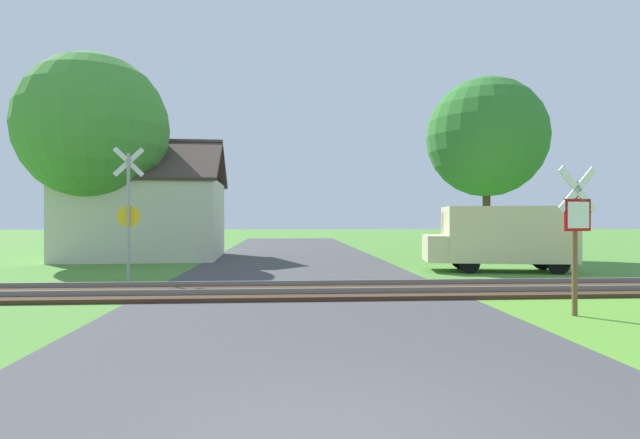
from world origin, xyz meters
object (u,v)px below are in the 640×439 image
object	(u,v)px
house	(146,216)
tree_left	(94,128)
mail_truck	(502,236)
tree_right	(487,137)
crossing_sign_far	(129,207)
stop_sign_near	(576,228)

from	to	relation	value
house	tree_left	size ratio (longest dim) A/B	0.82
house	mail_truck	distance (m)	15.37
house	mail_truck	size ratio (longest dim) A/B	1.39
tree_right	tree_left	size ratio (longest dim) A/B	0.94
crossing_sign_far	house	distance (m)	8.69
stop_sign_near	tree_left	xyz separation A→B (m)	(-13.45, 12.50, 3.96)
tree_right	stop_sign_near	bearing A→B (deg)	-105.55
stop_sign_near	crossing_sign_far	bearing A→B (deg)	-44.32
stop_sign_near	tree_right	distance (m)	13.88
crossing_sign_far	tree_left	bearing A→B (deg)	107.78
crossing_sign_far	house	world-z (taller)	house
stop_sign_near	house	size ratio (longest dim) A/B	0.39
stop_sign_near	mail_truck	xyz separation A→B (m)	(2.04, 7.79, -0.41)
tree_left	mail_truck	world-z (taller)	tree_left
tree_right	mail_truck	bearing A→B (deg)	-106.91
stop_sign_near	tree_left	distance (m)	18.78
crossing_sign_far	tree_right	xyz separation A→B (m)	(13.57, 6.94, 3.31)
house	tree_left	xyz separation A→B (m)	(-1.64, -1.92, 3.69)
stop_sign_near	tree_left	bearing A→B (deg)	-56.55
tree_right	tree_left	bearing A→B (deg)	-178.78
tree_right	mail_truck	world-z (taller)	tree_right
stop_sign_near	tree_right	size ratio (longest dim) A/B	0.34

